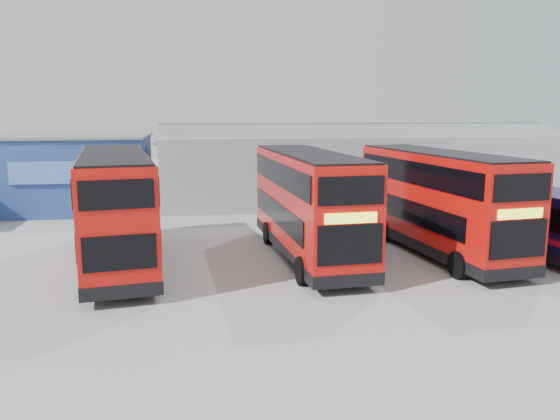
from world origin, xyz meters
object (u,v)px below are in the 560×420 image
(double_decker_left, at_px, (116,210))
(office_block, at_px, (59,172))
(single_decker_blue, at_px, (514,216))
(double_decker_centre, at_px, (308,206))
(double_decker_right, at_px, (437,203))
(maintenance_shed, at_px, (357,165))

(double_decker_left, bearing_deg, office_block, -77.43)
(double_decker_left, bearing_deg, single_decker_blue, 172.75)
(double_decker_centre, xyz_separation_m, double_decker_right, (6.26, -0.14, -0.01))
(office_block, bearing_deg, double_decker_centre, -46.32)
(office_block, height_order, double_decker_right, office_block)
(double_decker_left, height_order, double_decker_centre, double_decker_left)
(double_decker_left, relative_size, single_decker_blue, 1.02)
(double_decker_centre, bearing_deg, double_decker_left, 176.29)
(double_decker_left, xyz_separation_m, double_decker_right, (14.86, -0.15, -0.04))
(double_decker_left, distance_m, double_decker_right, 14.86)
(office_block, xyz_separation_m, double_decker_left, (5.88, -15.15, -0.10))
(office_block, bearing_deg, double_decker_left, -68.77)
(double_decker_centre, xyz_separation_m, single_decker_blue, (10.68, 0.49, -0.88))
(maintenance_shed, height_order, double_decker_left, maintenance_shed)
(maintenance_shed, height_order, single_decker_blue, maintenance_shed)
(office_block, xyz_separation_m, double_decker_centre, (14.48, -15.16, -0.14))
(maintenance_shed, bearing_deg, double_decker_centre, -113.65)
(office_block, relative_size, double_decker_left, 1.02)
(maintenance_shed, relative_size, double_decker_right, 2.59)
(maintenance_shed, bearing_deg, single_decker_blue, -79.28)
(double_decker_left, distance_m, double_decker_centre, 8.60)
(double_decker_left, bearing_deg, double_decker_centre, 171.26)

